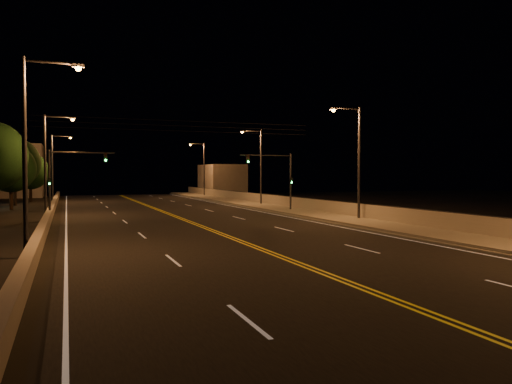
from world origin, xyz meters
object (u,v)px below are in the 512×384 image
object	(u,v)px
tree_2	(14,163)
tree_3	(30,171)
streetlight_3	(202,166)
traffic_signal_right	(280,175)
streetlight_6	(55,163)
streetlight_2	(259,162)
streetlight_5	(49,158)
tree_1	(11,168)
streetlight_4	(32,141)
streetlight_1	(356,155)
traffic_signal_left	(64,175)

from	to	relation	value
tree_2	tree_3	world-z (taller)	tree_2
streetlight_3	tree_3	size ratio (longest dim) A/B	1.36
traffic_signal_right	tree_3	distance (m)	35.72
streetlight_6	streetlight_2	bearing A→B (deg)	-36.27
streetlight_6	traffic_signal_right	bearing A→B (deg)	-51.94
streetlight_2	traffic_signal_right	size ratio (longest dim) A/B	1.55
streetlight_2	streetlight_5	world-z (taller)	same
traffic_signal_right	streetlight_2	bearing A→B (deg)	80.71
tree_1	streetlight_5	bearing A→B (deg)	-70.20
streetlight_3	streetlight_6	size ratio (longest dim) A/B	1.00
streetlight_4	streetlight_1	bearing A→B (deg)	21.74
streetlight_1	traffic_signal_right	world-z (taller)	streetlight_1
streetlight_3	tree_3	world-z (taller)	streetlight_3
streetlight_4	streetlight_5	world-z (taller)	same
streetlight_6	tree_2	distance (m)	6.08
streetlight_6	tree_3	world-z (taller)	streetlight_6
streetlight_2	traffic_signal_left	bearing A→B (deg)	-154.56
traffic_signal_right	streetlight_3	bearing A→B (deg)	87.37
streetlight_3	streetlight_5	world-z (taller)	same
tree_3	streetlight_2	bearing A→B (deg)	-36.27
streetlight_6	tree_1	bearing A→B (deg)	-108.61
streetlight_3	tree_3	xyz separation A→B (m)	(-24.36, -6.77, -1.02)
streetlight_3	streetlight_5	size ratio (longest dim) A/B	1.00
tree_3	tree_1	bearing A→B (deg)	-93.96
streetlight_5	streetlight_4	bearing A→B (deg)	-90.00
streetlight_3	tree_2	distance (m)	28.86
traffic_signal_right	traffic_signal_left	distance (m)	18.66
streetlight_1	streetlight_4	distance (m)	23.05
traffic_signal_left	streetlight_6	bearing A→B (deg)	92.65
streetlight_1	streetlight_5	distance (m)	25.17
streetlight_3	streetlight_6	world-z (taller)	same
streetlight_2	streetlight_5	bearing A→B (deg)	-162.51
streetlight_2	tree_3	xyz separation A→B (m)	(-24.36, 17.88, -1.02)
traffic_signal_right	tree_1	distance (m)	27.44
streetlight_2	tree_1	xyz separation A→B (m)	(-25.32, 4.11, -0.80)
streetlight_1	streetlight_2	bearing A→B (deg)	90.00
streetlight_3	streetlight_4	distance (m)	57.31
traffic_signal_right	streetlight_5	bearing A→B (deg)	171.74
streetlight_5	traffic_signal_left	bearing A→B (deg)	-67.82
tree_1	tree_2	world-z (taller)	tree_2
tree_3	streetlight_6	bearing A→B (deg)	-36.25
streetlight_3	tree_2	bearing A→B (deg)	-152.49
streetlight_2	tree_1	bearing A→B (deg)	170.78
streetlight_4	tree_2	distance (m)	40.05
traffic_signal_left	streetlight_2	bearing A→B (deg)	25.44
streetlight_6	streetlight_3	bearing A→B (deg)	22.65
streetlight_6	tree_3	bearing A→B (deg)	143.75
traffic_signal_right	streetlight_4	bearing A→B (deg)	-136.39
streetlight_2	tree_2	size ratio (longest dim) A/B	1.10
streetlight_5	traffic_signal_right	bearing A→B (deg)	-8.26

